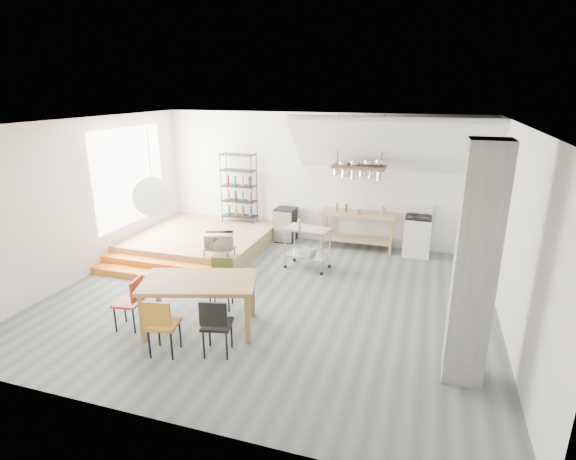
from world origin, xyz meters
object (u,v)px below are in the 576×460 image
(rolling_cart, at_px, (308,242))
(mini_fridge, at_px, (286,225))
(stove, at_px, (417,235))
(dining_table, at_px, (199,285))

(rolling_cart, height_order, mini_fridge, rolling_cart)
(stove, relative_size, mini_fridge, 1.38)
(dining_table, xyz_separation_m, mini_fridge, (-0.05, 4.62, -0.33))
(stove, relative_size, dining_table, 0.59)
(dining_table, height_order, mini_fridge, mini_fridge)
(dining_table, height_order, rolling_cart, rolling_cart)
(dining_table, bearing_deg, stove, 37.94)
(rolling_cart, xyz_separation_m, mini_fridge, (-1.03, 1.63, -0.17))
(dining_table, relative_size, mini_fridge, 2.35)
(stove, xyz_separation_m, mini_fridge, (-3.24, 0.04, -0.05))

